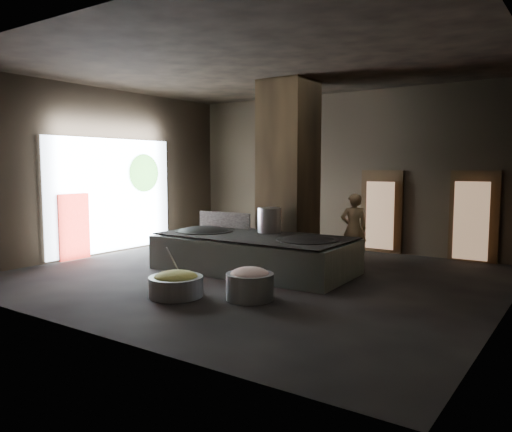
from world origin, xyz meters
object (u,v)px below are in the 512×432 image
Objects in this scene: veg_basin at (176,286)px; meat_basin at (250,286)px; wok_right at (307,244)px; hearth_platform at (254,254)px; cook at (354,229)px; wok_left at (204,234)px; stock_pot at (269,220)px.

meat_basin reaches higher than veg_basin.
hearth_platform is at bearing -177.88° from wok_right.
cook is at bearing 85.40° from wok_right.
hearth_platform is at bearing 123.00° from meat_basin.
wok_left is 1.63× the size of meat_basin.
stock_pot is at bearing 82.31° from hearth_platform.
wok_right is 0.76× the size of cook.
hearth_platform is 7.67× the size of stock_pot.
wok_right is (2.80, 0.10, 0.00)m from wok_left.
stock_pot reaches higher than meat_basin.
hearth_platform is 2.44m from meat_basin.
veg_basin is (0.03, -3.20, -0.95)m from stock_pot.
cook reaches higher than meat_basin.
cook is at bearing 51.69° from hearth_platform.
meat_basin is (2.77, -1.99, -0.51)m from wok_left.
hearth_platform is 3.41× the size of wok_right.
meat_basin is at bearing -35.65° from wok_left.
wok_right reaches higher than veg_basin.
wok_right is 3.03m from veg_basin.
wok_left is 3.07m from veg_basin.
cook is (2.96, 2.15, 0.12)m from wok_left.
wok_left is 3.66m from cook.
stock_pot is (0.05, 0.55, 0.74)m from hearth_platform.
wok_right is at bearing 64.76° from veg_basin.
wok_left is 3.45m from meat_basin.
stock_pot is at bearing 21.80° from wok_left.
cook reaches higher than veg_basin.
meat_basin is (1.27, -2.59, -0.89)m from stock_pot.
wok_left reaches higher than hearth_platform.
cook is 2.01× the size of meat_basin.
hearth_platform is 1.40m from wok_right.
cook is at bearing 46.60° from stock_pot.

